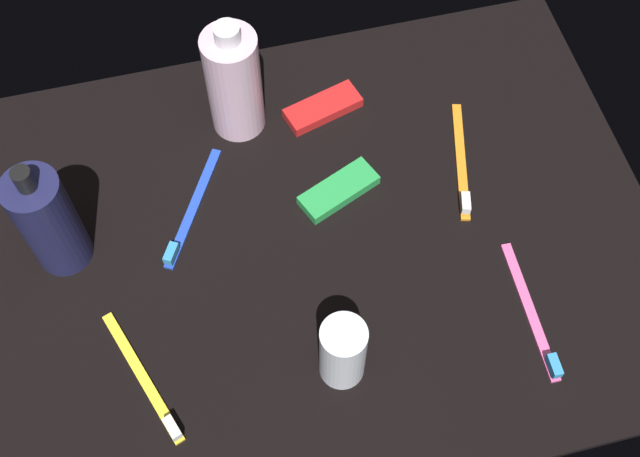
{
  "coord_description": "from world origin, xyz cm",
  "views": [
    {
      "loc": [
        11.58,
        46.8,
        90.38
      ],
      "look_at": [
        0.0,
        0.0,
        3.0
      ],
      "focal_mm": 46.28,
      "sensor_mm": 36.0,
      "label": 1
    }
  ],
  "objects_px": {
    "toothbrush_pink": "(534,318)",
    "toothbrush_yellow": "(146,383)",
    "bodywash_bottle": "(234,82)",
    "snack_bar_red": "(323,108)",
    "toothbrush_orange": "(462,166)",
    "lotion_bottle": "(48,221)",
    "snack_bar_green": "(339,190)",
    "deodorant_stick": "(343,352)",
    "toothbrush_blue": "(190,213)"
  },
  "relations": [
    {
      "from": "deodorant_stick",
      "to": "toothbrush_yellow",
      "type": "distance_m",
      "value": 0.23
    },
    {
      "from": "toothbrush_orange",
      "to": "toothbrush_pink",
      "type": "bearing_deg",
      "value": 93.55
    },
    {
      "from": "toothbrush_orange",
      "to": "toothbrush_blue",
      "type": "relative_size",
      "value": 1.09
    },
    {
      "from": "lotion_bottle",
      "to": "toothbrush_yellow",
      "type": "xyz_separation_m",
      "value": [
        -0.07,
        0.19,
        -0.07
      ]
    },
    {
      "from": "snack_bar_red",
      "to": "lotion_bottle",
      "type": "bearing_deg",
      "value": 4.27
    },
    {
      "from": "bodywash_bottle",
      "to": "toothbrush_blue",
      "type": "bearing_deg",
      "value": 55.82
    },
    {
      "from": "lotion_bottle",
      "to": "toothbrush_blue",
      "type": "xyz_separation_m",
      "value": [
        -0.16,
        -0.01,
        -0.07
      ]
    },
    {
      "from": "toothbrush_orange",
      "to": "snack_bar_green",
      "type": "xyz_separation_m",
      "value": [
        0.16,
        -0.0,
        0.0
      ]
    },
    {
      "from": "toothbrush_blue",
      "to": "snack_bar_red",
      "type": "bearing_deg",
      "value": -149.56
    },
    {
      "from": "lotion_bottle",
      "to": "toothbrush_pink",
      "type": "height_order",
      "value": "lotion_bottle"
    },
    {
      "from": "toothbrush_orange",
      "to": "snack_bar_green",
      "type": "bearing_deg",
      "value": -0.63
    },
    {
      "from": "lotion_bottle",
      "to": "snack_bar_green",
      "type": "relative_size",
      "value": 1.75
    },
    {
      "from": "bodywash_bottle",
      "to": "snack_bar_red",
      "type": "bearing_deg",
      "value": 174.2
    },
    {
      "from": "snack_bar_green",
      "to": "deodorant_stick",
      "type": "bearing_deg",
      "value": 53.55
    },
    {
      "from": "toothbrush_yellow",
      "to": "snack_bar_green",
      "type": "bearing_deg",
      "value": -144.7
    },
    {
      "from": "toothbrush_blue",
      "to": "snack_bar_green",
      "type": "bearing_deg",
      "value": 176.05
    },
    {
      "from": "toothbrush_blue",
      "to": "snack_bar_green",
      "type": "distance_m",
      "value": 0.19
    },
    {
      "from": "toothbrush_orange",
      "to": "toothbrush_pink",
      "type": "relative_size",
      "value": 0.98
    },
    {
      "from": "snack_bar_red",
      "to": "snack_bar_green",
      "type": "height_order",
      "value": "same"
    },
    {
      "from": "toothbrush_yellow",
      "to": "lotion_bottle",
      "type": "bearing_deg",
      "value": -69.28
    },
    {
      "from": "lotion_bottle",
      "to": "toothbrush_orange",
      "type": "height_order",
      "value": "lotion_bottle"
    },
    {
      "from": "deodorant_stick",
      "to": "toothbrush_pink",
      "type": "height_order",
      "value": "deodorant_stick"
    },
    {
      "from": "deodorant_stick",
      "to": "toothbrush_pink",
      "type": "xyz_separation_m",
      "value": [
        -0.23,
        -0.0,
        -0.05
      ]
    },
    {
      "from": "bodywash_bottle",
      "to": "toothbrush_orange",
      "type": "xyz_separation_m",
      "value": [
        -0.27,
        0.15,
        -0.08
      ]
    },
    {
      "from": "toothbrush_pink",
      "to": "snack_bar_red",
      "type": "distance_m",
      "value": 0.39
    },
    {
      "from": "toothbrush_pink",
      "to": "toothbrush_yellow",
      "type": "distance_m",
      "value": 0.45
    },
    {
      "from": "deodorant_stick",
      "to": "toothbrush_orange",
      "type": "relative_size",
      "value": 0.6
    },
    {
      "from": "lotion_bottle",
      "to": "snack_bar_red",
      "type": "distance_m",
      "value": 0.39
    },
    {
      "from": "snack_bar_green",
      "to": "toothbrush_pink",
      "type": "bearing_deg",
      "value": 105.78
    },
    {
      "from": "bodywash_bottle",
      "to": "toothbrush_pink",
      "type": "xyz_separation_m",
      "value": [
        -0.28,
        0.37,
        -0.08
      ]
    },
    {
      "from": "toothbrush_orange",
      "to": "snack_bar_green",
      "type": "distance_m",
      "value": 0.16
    },
    {
      "from": "lotion_bottle",
      "to": "snack_bar_green",
      "type": "xyz_separation_m",
      "value": [
        -0.35,
        -0.0,
        -0.07
      ]
    },
    {
      "from": "snack_bar_red",
      "to": "snack_bar_green",
      "type": "bearing_deg",
      "value": 68.69
    },
    {
      "from": "deodorant_stick",
      "to": "bodywash_bottle",
      "type": "bearing_deg",
      "value": -82.92
    },
    {
      "from": "lotion_bottle",
      "to": "toothbrush_yellow",
      "type": "distance_m",
      "value": 0.22
    },
    {
      "from": "deodorant_stick",
      "to": "toothbrush_yellow",
      "type": "height_order",
      "value": "deodorant_stick"
    },
    {
      "from": "deodorant_stick",
      "to": "snack_bar_red",
      "type": "relative_size",
      "value": 1.01
    },
    {
      "from": "lotion_bottle",
      "to": "toothbrush_blue",
      "type": "height_order",
      "value": "lotion_bottle"
    },
    {
      "from": "toothbrush_blue",
      "to": "snack_bar_green",
      "type": "height_order",
      "value": "toothbrush_blue"
    },
    {
      "from": "lotion_bottle",
      "to": "snack_bar_red",
      "type": "relative_size",
      "value": 1.75
    },
    {
      "from": "lotion_bottle",
      "to": "deodorant_stick",
      "type": "xyz_separation_m",
      "value": [
        -0.29,
        0.23,
        -0.03
      ]
    },
    {
      "from": "toothbrush_pink",
      "to": "snack_bar_red",
      "type": "height_order",
      "value": "toothbrush_pink"
    },
    {
      "from": "bodywash_bottle",
      "to": "toothbrush_blue",
      "type": "xyz_separation_m",
      "value": [
        0.09,
        0.13,
        -0.08
      ]
    },
    {
      "from": "deodorant_stick",
      "to": "toothbrush_blue",
      "type": "distance_m",
      "value": 0.28
    },
    {
      "from": "deodorant_stick",
      "to": "toothbrush_yellow",
      "type": "bearing_deg",
      "value": -8.69
    },
    {
      "from": "bodywash_bottle",
      "to": "snack_bar_red",
      "type": "relative_size",
      "value": 1.74
    },
    {
      "from": "bodywash_bottle",
      "to": "deodorant_stick",
      "type": "relative_size",
      "value": 1.71
    },
    {
      "from": "snack_bar_green",
      "to": "toothbrush_yellow",
      "type": "bearing_deg",
      "value": 12.5
    },
    {
      "from": "toothbrush_pink",
      "to": "snack_bar_green",
      "type": "xyz_separation_m",
      "value": [
        0.18,
        -0.22,
        0.0
      ]
    },
    {
      "from": "toothbrush_blue",
      "to": "snack_bar_red",
      "type": "xyz_separation_m",
      "value": [
        -0.2,
        -0.12,
        0.0
      ]
    }
  ]
}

